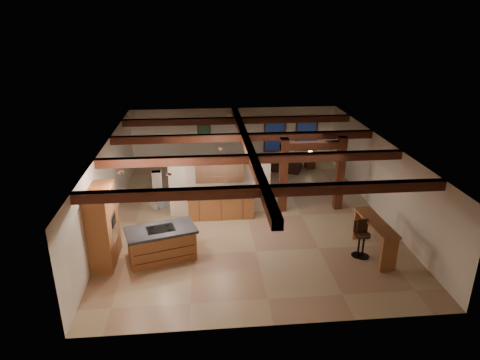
# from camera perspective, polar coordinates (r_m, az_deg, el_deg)

# --- Properties ---
(ground) EXTENTS (12.00, 12.00, 0.00)m
(ground) POSITION_cam_1_polar(r_m,az_deg,el_deg) (16.16, 1.02, -4.99)
(ground) COLOR tan
(ground) RESTS_ON ground
(room_walls) EXTENTS (12.00, 12.00, 12.00)m
(room_walls) POSITION_cam_1_polar(r_m,az_deg,el_deg) (15.45, 1.07, 0.93)
(room_walls) COLOR silver
(room_walls) RESTS_ON ground
(ceiling_beams) EXTENTS (10.00, 12.00, 0.28)m
(ceiling_beams) POSITION_cam_1_polar(r_m,az_deg,el_deg) (15.14, 1.09, 4.41)
(ceiling_beams) COLOR #3C1B0F
(ceiling_beams) RESTS_ON room_walls
(timber_posts) EXTENTS (2.50, 0.30, 2.90)m
(timber_posts) POSITION_cam_1_polar(r_m,az_deg,el_deg) (16.37, 9.61, 1.76)
(timber_posts) COLOR #3C1B0F
(timber_posts) RESTS_ON ground
(partition_wall) EXTENTS (3.80, 0.18, 2.20)m
(partition_wall) POSITION_cam_1_polar(r_m,az_deg,el_deg) (16.09, -2.69, -0.83)
(partition_wall) COLOR silver
(partition_wall) RESTS_ON ground
(pantry_cabinet) EXTENTS (0.67, 1.60, 2.40)m
(pantry_cabinet) POSITION_cam_1_polar(r_m,az_deg,el_deg) (13.56, -17.77, -5.90)
(pantry_cabinet) COLOR #9D6832
(pantry_cabinet) RESTS_ON ground
(back_counter) EXTENTS (2.50, 0.66, 0.94)m
(back_counter) POSITION_cam_1_polar(r_m,az_deg,el_deg) (15.99, -2.58, -3.43)
(back_counter) COLOR #9D6832
(back_counter) RESTS_ON ground
(upper_display_cabinet) EXTENTS (1.80, 0.36, 0.95)m
(upper_display_cabinet) POSITION_cam_1_polar(r_m,az_deg,el_deg) (15.65, -2.70, 1.45)
(upper_display_cabinet) COLOR #9D6832
(upper_display_cabinet) RESTS_ON partition_wall
(range_hood) EXTENTS (1.10, 1.10, 1.40)m
(range_hood) POSITION_cam_1_polar(r_m,az_deg,el_deg) (13.03, -10.76, -3.50)
(range_hood) COLOR silver
(range_hood) RESTS_ON room_walls
(back_windows) EXTENTS (2.70, 0.07, 1.70)m
(back_windows) POSITION_cam_1_polar(r_m,az_deg,el_deg) (21.56, 6.77, 5.98)
(back_windows) COLOR #3C1B0F
(back_windows) RESTS_ON room_walls
(framed_art) EXTENTS (0.65, 0.05, 0.85)m
(framed_art) POSITION_cam_1_polar(r_m,az_deg,el_deg) (21.05, -4.81, 6.24)
(framed_art) COLOR #3C1B0F
(framed_art) RESTS_ON room_walls
(recessed_cans) EXTENTS (3.16, 2.46, 0.03)m
(recessed_cans) POSITION_cam_1_polar(r_m,az_deg,el_deg) (13.21, -8.96, 2.07)
(recessed_cans) COLOR silver
(recessed_cans) RESTS_ON room_walls
(kitchen_island) EXTENTS (2.34, 1.66, 1.05)m
(kitchen_island) POSITION_cam_1_polar(r_m,az_deg,el_deg) (13.60, -10.40, -8.31)
(kitchen_island) COLOR #9D6832
(kitchen_island) RESTS_ON ground
(dining_table) EXTENTS (1.94, 1.57, 0.60)m
(dining_table) POSITION_cam_1_polar(r_m,az_deg,el_deg) (18.91, -0.46, 0.06)
(dining_table) COLOR #3B1A0E
(dining_table) RESTS_ON ground
(sofa) EXTENTS (2.46, 1.75, 0.67)m
(sofa) POSITION_cam_1_polar(r_m,az_deg,el_deg) (20.95, 5.01, 2.25)
(sofa) COLOR black
(sofa) RESTS_ON ground
(microwave) EXTENTS (0.55, 0.46, 0.26)m
(microwave) POSITION_cam_1_polar(r_m,az_deg,el_deg) (15.79, -0.07, -1.38)
(microwave) COLOR #BAB9BE
(microwave) RESTS_ON back_counter
(bar_counter) EXTENTS (0.69, 2.23, 1.15)m
(bar_counter) POSITION_cam_1_polar(r_m,az_deg,el_deg) (14.14, 17.51, -6.62)
(bar_counter) COLOR #9D6832
(bar_counter) RESTS_ON ground
(side_table) EXTENTS (0.49, 0.49, 0.55)m
(side_table) POSITION_cam_1_polar(r_m,az_deg,el_deg) (21.39, 9.28, 2.28)
(side_table) COLOR #3C1B0F
(side_table) RESTS_ON ground
(table_lamp) EXTENTS (0.28, 0.28, 0.33)m
(table_lamp) POSITION_cam_1_polar(r_m,az_deg,el_deg) (21.23, 9.36, 3.57)
(table_lamp) COLOR black
(table_lamp) RESTS_ON side_table
(bar_stool_a) EXTENTS (0.40, 0.41, 1.16)m
(bar_stool_a) POSITION_cam_1_polar(r_m,az_deg,el_deg) (14.01, 15.59, -7.55)
(bar_stool_a) COLOR black
(bar_stool_a) RESTS_ON ground
(bar_stool_b) EXTENTS (0.43, 0.44, 1.22)m
(bar_stool_b) POSITION_cam_1_polar(r_m,az_deg,el_deg) (13.98, 16.11, -7.52)
(bar_stool_b) COLOR black
(bar_stool_b) RESTS_ON ground
(dining_chairs) EXTENTS (1.80, 1.80, 1.10)m
(dining_chairs) POSITION_cam_1_polar(r_m,az_deg,el_deg) (18.82, -0.47, 0.79)
(dining_chairs) COLOR #3C1B0F
(dining_chairs) RESTS_ON ground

